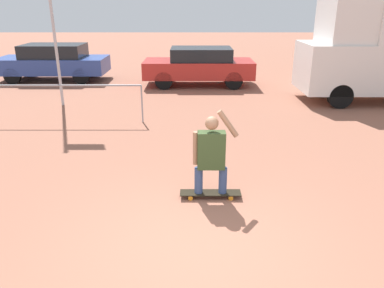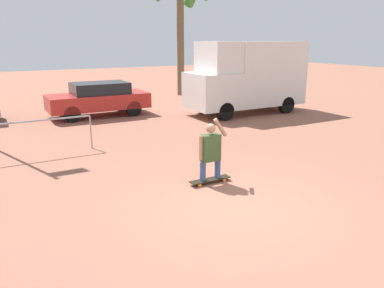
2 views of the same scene
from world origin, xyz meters
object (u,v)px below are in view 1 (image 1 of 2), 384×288
object	(u,v)px
skateboard	(209,193)
parked_car_blue	(51,62)
parked_car_red	(197,65)
person_skateboarder	(210,152)

from	to	relation	value
skateboard	parked_car_blue	xyz separation A→B (m)	(-6.27, 10.48, 0.72)
parked_car_red	parked_car_blue	distance (m)	6.32
person_skateboarder	parked_car_blue	xyz separation A→B (m)	(-6.27, 10.48, -0.05)
person_skateboarder	parked_car_blue	bearing A→B (deg)	120.88
person_skateboarder	parked_car_red	xyz separation A→B (m)	(-0.03, 9.45, -0.05)
skateboard	parked_car_red	distance (m)	9.48
parked_car_red	parked_car_blue	world-z (taller)	parked_car_blue
parked_car_blue	person_skateboarder	bearing A→B (deg)	-59.12
skateboard	person_skateboarder	bearing A→B (deg)	-180.00
skateboard	parked_car_blue	bearing A→B (deg)	120.88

